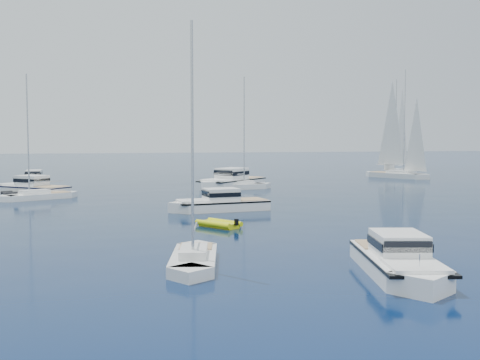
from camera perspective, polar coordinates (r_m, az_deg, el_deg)
The scene contains 13 objects.
ground at distance 35.44m, azimuth 15.65°, elevation -6.45°, with size 400.00×400.00×0.00m, color #071B48.
motor_cruiser_near at distance 28.82m, azimuth 15.18°, elevation -8.90°, with size 2.96×9.68×2.54m, color white, non-canonical shape.
motor_cruiser_centre at distance 51.36m, azimuth -2.04°, elevation -2.99°, with size 2.92×9.53×2.50m, color white, non-canonical shape.
motor_cruiser_far_l at distance 70.03m, azimuth -19.63°, elevation -1.30°, with size 3.15×10.31×2.71m, color white, non-canonical shape.
motor_cruiser_distant at distance 73.52m, azimuth -0.92°, elevation -0.79°, with size 3.75×12.24×3.21m, color white, non-canonical shape.
motor_cruiser_horizon at distance 86.15m, azimuth -19.35°, elevation -0.29°, with size 2.71×8.87×2.33m, color white, non-canonical shape.
sailboat_fore at distance 30.05m, azimuth -4.48°, elevation -8.22°, with size 2.20×8.47×12.46m, color silver, non-canonical shape.
sailboat_mid_l at distance 64.08m, azimuth -18.98°, elevation -1.78°, with size 2.34×9.01×13.24m, color white, non-canonical shape.
sailboat_centre at distance 72.15m, azimuth -0.31°, elevation -0.89°, with size 2.52×9.68×14.23m, color white, non-canonical shape.
sailboat_sails_r at distance 95.03m, azimuth 14.94°, elevation 0.21°, with size 3.06×11.78×17.32m, color silver, non-canonical shape.
sailboat_sails_far at distance 99.89m, azimuth 15.07°, elevation 0.40°, with size 2.87×11.03×16.22m, color white, non-canonical shape.
tender_yellow at distance 42.24m, azimuth -2.06°, elevation -4.57°, with size 1.90×3.43×0.95m, color #D9E00D, non-canonical shape.
tender_grey_far at distance 69.32m, azimuth -20.44°, elevation -1.37°, with size 2.26×4.23×0.95m, color black, non-canonical shape.
Camera 1 is at (-16.34, -30.76, 6.49)m, focal length 44.01 mm.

